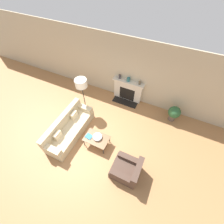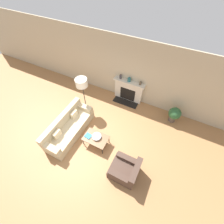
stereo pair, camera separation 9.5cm
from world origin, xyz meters
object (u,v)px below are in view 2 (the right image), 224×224
at_px(floor_lamp, 82,85).
at_px(bowl, 97,137).
at_px(couch, 69,128).
at_px(book, 88,136).
at_px(mantel_vase_center_left, 129,80).
at_px(fireplace, 128,91).
at_px(mantel_vase_left, 121,77).
at_px(mantel_vase_center_right, 140,83).
at_px(potted_plant, 174,114).
at_px(armchair_near, 125,170).
at_px(coffee_table, 96,138).

bearing_deg(floor_lamp, bowl, -43.96).
height_order(couch, bowl, couch).
distance_m(bowl, book, 0.33).
xyz_separation_m(bowl, book, (-0.31, -0.10, -0.04)).
bearing_deg(book, mantel_vase_center_left, 90.15).
distance_m(fireplace, couch, 3.11).
bearing_deg(mantel_vase_left, floor_lamp, -124.85).
relative_size(bowl, mantel_vase_center_left, 2.07).
distance_m(bowl, mantel_vase_center_right, 2.88).
distance_m(bowl, potted_plant, 3.32).
bearing_deg(mantel_vase_left, fireplace, -1.97).
xyz_separation_m(armchair_near, coffee_table, (-1.43, 0.54, 0.08)).
bearing_deg(bowl, armchair_near, -22.32).
xyz_separation_m(coffee_table, book, (-0.29, -0.06, 0.04)).
xyz_separation_m(fireplace, book, (-0.43, -2.81, -0.10)).
height_order(fireplace, armchair_near, fireplace).
xyz_separation_m(armchair_near, mantel_vase_left, (-1.73, 3.31, 0.87)).
relative_size(coffee_table, bowl, 2.68).
bearing_deg(bowl, couch, -176.33).
bearing_deg(mantel_vase_center_right, couch, -123.29).
height_order(fireplace, floor_lamp, floor_lamp).
height_order(fireplace, mantel_vase_left, mantel_vase_left).
bearing_deg(bowl, floor_lamp, 136.04).
xyz_separation_m(armchair_near, mantel_vase_center_right, (-0.81, 3.31, 0.85)).
xyz_separation_m(couch, mantel_vase_left, (0.92, 2.81, 0.85)).
bearing_deg(floor_lamp, mantel_vase_center_right, 36.87).
height_order(armchair_near, coffee_table, armchair_near).
bearing_deg(mantel_vase_center_left, potted_plant, -9.23).
height_order(coffee_table, mantel_vase_center_left, mantel_vase_center_left).
bearing_deg(coffee_table, book, -168.60).
xyz_separation_m(bowl, mantel_vase_center_left, (0.09, 2.73, 0.69)).
height_order(book, mantel_vase_left, mantel_vase_left).
xyz_separation_m(couch, mantel_vase_center_right, (1.84, 2.81, 0.83)).
xyz_separation_m(coffee_table, mantel_vase_left, (-0.30, 2.77, 0.79)).
bearing_deg(book, couch, -172.97).
height_order(armchair_near, mantel_vase_center_left, mantel_vase_center_left).
bearing_deg(coffee_table, floor_lamp, 134.70).
bearing_deg(mantel_vase_center_right, mantel_vase_left, 180.00).
distance_m(mantel_vase_center_left, mantel_vase_center_right, 0.51).
distance_m(book, floor_lamp, 1.99).
relative_size(fireplace, couch, 0.62).
relative_size(bowl, book, 1.24).
xyz_separation_m(coffee_table, mantel_vase_center_right, (0.62, 2.77, 0.76)).
height_order(fireplace, book, fireplace).
relative_size(armchair_near, mantel_vase_left, 4.68).
relative_size(book, mantel_vase_center_right, 1.88).
bearing_deg(coffee_table, armchair_near, -20.63).
xyz_separation_m(book, mantel_vase_center_left, (0.40, 2.83, 0.73)).
height_order(armchair_near, mantel_vase_left, mantel_vase_left).
bearing_deg(mantel_vase_center_right, floor_lamp, -143.13).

